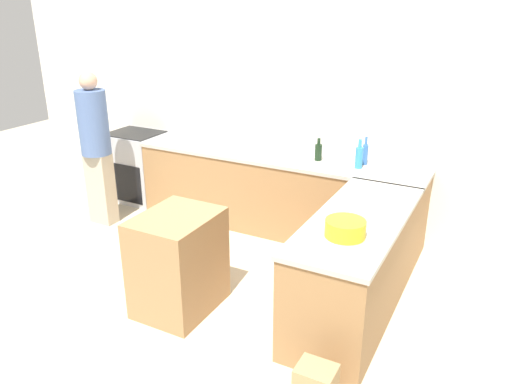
{
  "coord_description": "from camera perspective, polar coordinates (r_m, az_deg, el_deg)",
  "views": [
    {
      "loc": [
        2.32,
        -2.86,
        2.56
      ],
      "look_at": [
        0.39,
        0.78,
        0.95
      ],
      "focal_mm": 35.0,
      "sensor_mm": 36.0,
      "label": 1
    }
  ],
  "objects": [
    {
      "name": "wall_back",
      "position": [
        5.82,
        3.76,
        9.26
      ],
      "size": [
        8.0,
        0.06,
        2.7
      ],
      "color": "silver",
      "rests_on": "ground_plane"
    },
    {
      "name": "mixing_bowl",
      "position": [
        3.75,
        10.17,
        -4.11
      ],
      "size": [
        0.3,
        0.3,
        0.13
      ],
      "color": "yellow",
      "rests_on": "counter_peninsula"
    },
    {
      "name": "water_bottle_blue",
      "position": [
        5.4,
        12.37,
        4.32
      ],
      "size": [
        0.06,
        0.06,
        0.3
      ],
      "color": "#386BB7",
      "rests_on": "counter_back"
    },
    {
      "name": "range_oven",
      "position": [
        6.87,
        -13.41,
        2.88
      ],
      "size": [
        0.72,
        0.61,
        0.92
      ],
      "color": "#ADADB2",
      "rests_on": "ground_plane"
    },
    {
      "name": "wine_bottle_dark",
      "position": [
        5.47,
        7.14,
        4.61
      ],
      "size": [
        0.08,
        0.08,
        0.25
      ],
      "color": "black",
      "rests_on": "counter_back"
    },
    {
      "name": "dish_soap_bottle",
      "position": [
        5.27,
        11.7,
        3.97
      ],
      "size": [
        0.08,
        0.08,
        0.31
      ],
      "color": "#338CBF",
      "rests_on": "counter_back"
    },
    {
      "name": "island_table",
      "position": [
        4.37,
        -8.86,
        -7.97
      ],
      "size": [
        0.59,
        0.73,
        0.88
      ],
      "color": "#997047",
      "rests_on": "ground_plane"
    },
    {
      "name": "counter_peninsula",
      "position": [
        4.32,
        11.29,
        -8.3
      ],
      "size": [
        0.69,
        1.84,
        0.91
      ],
      "color": "olive",
      "rests_on": "ground_plane"
    },
    {
      "name": "person_by_range",
      "position": [
        6.08,
        -17.85,
        5.24
      ],
      "size": [
        0.34,
        0.34,
        1.8
      ],
      "color": "#ADA38E",
      "rests_on": "ground_plane"
    },
    {
      "name": "ground_plane",
      "position": [
        4.49,
        -9.41,
        -13.81
      ],
      "size": [
        14.0,
        14.0,
        0.0
      ],
      "primitive_type": "plane",
      "color": "beige"
    },
    {
      "name": "counter_back",
      "position": [
        5.78,
        2.17,
        -0.07
      ],
      "size": [
        3.37,
        0.65,
        0.91
      ],
      "color": "olive",
      "rests_on": "ground_plane"
    }
  ]
}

